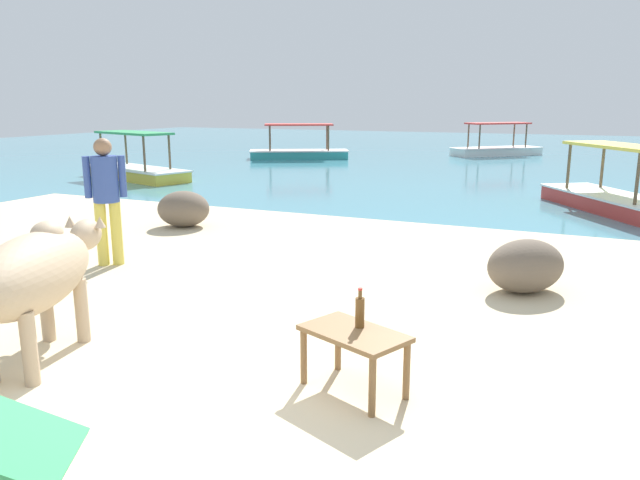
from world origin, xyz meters
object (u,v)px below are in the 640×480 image
cow (37,272)px  boat_white (496,148)px  bottle (360,312)px  boat_red (616,197)px  boat_teal (299,151)px  low_bench_table (354,341)px  boat_yellow (136,169)px  person_standing (106,192)px

cow → boat_white: 21.95m
bottle → boat_red: 9.31m
cow → boat_teal: boat_teal is taller
low_bench_table → boat_red: 9.39m
cow → boat_teal: 18.50m
low_bench_table → boat_yellow: bearing=159.2°
low_bench_table → boat_teal: bearing=139.7°
bottle → boat_teal: boat_teal is taller
cow → boat_yellow: 12.52m
bottle → boat_red: bearing=78.4°
cow → bottle: bearing=-97.3°
bottle → boat_white: boat_white is taller
boat_white → boat_yellow: bearing=12.7°
boat_teal → person_standing: bearing=79.3°
low_bench_table → bottle: 0.22m
low_bench_table → bottle: bottle is taller
cow → low_bench_table: bearing=-99.1°
boat_teal → boat_yellow: 7.58m
boat_white → cow: bearing=45.2°
person_standing → boat_white: size_ratio=0.47×
boat_teal → cow: bearing=81.8°
low_bench_table → person_standing: bearing=176.3°
person_standing → bottle: bearing=26.6°
person_standing → boat_red: 9.39m
boat_red → boat_teal: (-10.61, 7.74, 0.00)m
person_standing → low_bench_table: bearing=25.6°
boat_red → boat_white: same height
boat_teal → boat_yellow: size_ratio=0.98×
boat_red → boat_teal: size_ratio=0.98×
cow → boat_red: boat_red is taller
low_bench_table → cow: bearing=-146.7°
cow → boat_red: bearing=-44.5°
person_standing → boat_yellow: bearing=-179.5°
bottle → boat_red: size_ratio=0.08×
low_bench_table → boat_teal: boat_teal is taller
bottle → boat_white: size_ratio=0.09×
boat_white → boat_yellow: 14.36m
person_standing → boat_teal: bearing=158.9°
low_bench_table → boat_white: size_ratio=0.25×
low_bench_table → boat_teal: (-8.73, 16.94, -0.13)m
boat_teal → boat_yellow: same height
bottle → person_standing: size_ratio=0.18×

